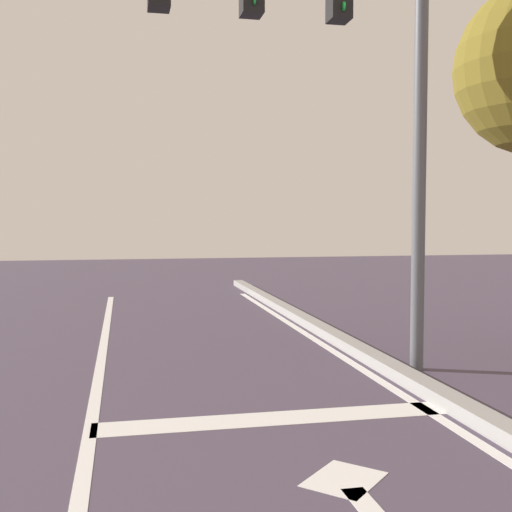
# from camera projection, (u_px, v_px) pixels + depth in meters

# --- Properties ---
(lane_line_center) EXTENTS (0.12, 20.00, 0.01)m
(lane_line_center) POSITION_uv_depth(u_px,v_px,m) (87.00, 449.00, 5.04)
(lane_line_center) COLOR white
(lane_line_center) RESTS_ON ground
(lane_line_curbside) EXTENTS (0.12, 20.00, 0.01)m
(lane_line_curbside) POSITION_uv_depth(u_px,v_px,m) (448.00, 423.00, 5.67)
(lane_line_curbside) COLOR white
(lane_line_curbside) RESTS_ON ground
(stop_bar) EXTENTS (3.27, 0.40, 0.01)m
(stop_bar) POSITION_uv_depth(u_px,v_px,m) (274.00, 418.00, 5.81)
(stop_bar) COLOR white
(stop_bar) RESTS_ON ground
(lane_arrow_head) EXTENTS (0.71, 0.71, 0.01)m
(lane_arrow_head) POSITION_uv_depth(u_px,v_px,m) (344.00, 479.00, 4.46)
(lane_arrow_head) COLOR white
(lane_arrow_head) RESTS_ON ground
(curb_strip) EXTENTS (0.24, 24.00, 0.14)m
(curb_strip) POSITION_uv_depth(u_px,v_px,m) (473.00, 414.00, 5.72)
(curb_strip) COLOR gray
(curb_strip) RESTS_ON ground
(traffic_signal_mast) EXTENTS (4.17, 0.34, 5.18)m
(traffic_signal_mast) POSITION_uv_depth(u_px,v_px,m) (324.00, 53.00, 7.25)
(traffic_signal_mast) COLOR #56595F
(traffic_signal_mast) RESTS_ON ground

